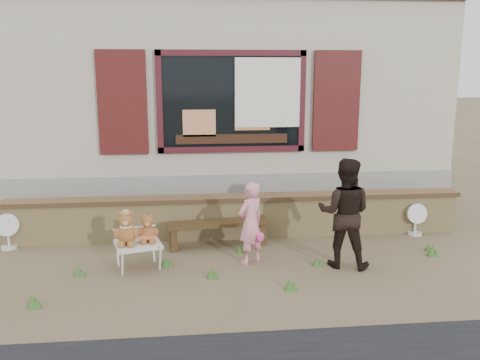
{
  "coord_description": "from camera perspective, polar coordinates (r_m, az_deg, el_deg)",
  "views": [
    {
      "loc": [
        -0.75,
        -6.61,
        2.57
      ],
      "look_at": [
        0.0,
        0.6,
        1.0
      ],
      "focal_mm": 38.0,
      "sensor_mm": 36.0,
      "label": 1
    }
  ],
  "objects": [
    {
      "name": "shopfront",
      "position": [
        11.14,
        -2.1,
        9.29
      ],
      "size": [
        8.04,
        5.13,
        4.0
      ],
      "color": "gray",
      "rests_on": "ground"
    },
    {
      "name": "grass_tufts",
      "position": [
        6.65,
        -0.53,
        -9.93
      ],
      "size": [
        5.34,
        1.61,
        0.15
      ],
      "color": "#355B24",
      "rests_on": "ground"
    },
    {
      "name": "folding_chair",
      "position": [
        6.87,
        -11.38,
        -7.17
      ],
      "size": [
        0.69,
        0.64,
        0.35
      ],
      "rotation": [
        0.0,
        0.0,
        0.26
      ],
      "color": "beige",
      "rests_on": "ground"
    },
    {
      "name": "bench",
      "position": [
        7.56,
        -2.52,
        -5.41
      ],
      "size": [
        1.53,
        0.5,
        0.39
      ],
      "rotation": [
        0.0,
        0.0,
        0.12
      ],
      "color": "#342512",
      "rests_on": "ground"
    },
    {
      "name": "fan_right",
      "position": [
        8.55,
        19.12,
        -4.16
      ],
      "size": [
        0.32,
        0.22,
        0.52
      ],
      "rotation": [
        0.0,
        0.0,
        0.0
      ],
      "color": "silver",
      "rests_on": "ground"
    },
    {
      "name": "brick_wall",
      "position": [
        7.96,
        -0.3,
        -4.03
      ],
      "size": [
        7.1,
        0.36,
        0.67
      ],
      "color": "tan",
      "rests_on": "ground"
    },
    {
      "name": "teddy_bear_right",
      "position": [
        6.82,
        -10.3,
        -5.28
      ],
      "size": [
        0.33,
        0.31,
        0.38
      ],
      "primitive_type": null,
      "rotation": [
        0.0,
        0.0,
        0.26
      ],
      "color": "brown",
      "rests_on": "folding_chair"
    },
    {
      "name": "teddy_bear_left",
      "position": [
        6.77,
        -12.64,
        -5.22
      ],
      "size": [
        0.39,
        0.36,
        0.45
      ],
      "primitive_type": null,
      "rotation": [
        0.0,
        0.0,
        0.26
      ],
      "color": "brown",
      "rests_on": "folding_chair"
    },
    {
      "name": "adult",
      "position": [
        6.83,
        11.65,
        -3.65
      ],
      "size": [
        0.86,
        0.78,
        1.46
      ],
      "primitive_type": "imported",
      "rotation": [
        0.0,
        0.0,
        2.77
      ],
      "color": "black",
      "rests_on": "ground"
    },
    {
      "name": "child",
      "position": [
        6.85,
        1.21,
        -4.85
      ],
      "size": [
        0.49,
        0.46,
        1.12
      ],
      "primitive_type": "imported",
      "rotation": [
        0.0,
        0.0,
        3.77
      ],
      "color": "pink",
      "rests_on": "ground"
    },
    {
      "name": "ground",
      "position": [
        7.13,
        0.5,
        -8.9
      ],
      "size": [
        80.0,
        80.0,
        0.0
      ],
      "primitive_type": "plane",
      "color": "brown",
      "rests_on": "ground"
    },
    {
      "name": "fan_left",
      "position": [
        8.2,
        -24.63,
        -5.22
      ],
      "size": [
        0.35,
        0.23,
        0.54
      ],
      "rotation": [
        0.0,
        0.0,
        0.28
      ],
      "color": "silver",
      "rests_on": "ground"
    }
  ]
}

